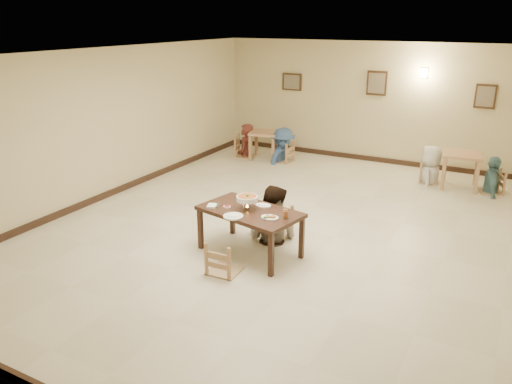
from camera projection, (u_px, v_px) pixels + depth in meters
The scene contains 32 objects.
floor at pixel (288, 227), 8.92m from camera, with size 10.00×10.00×0.00m, color beige.
ceiling at pixel (291, 54), 7.93m from camera, with size 10.00×10.00×0.00m, color white.
wall_back at pixel (372, 103), 12.58m from camera, with size 10.00×10.00×0.00m, color beige.
wall_front at pixel (47, 271), 4.27m from camera, with size 10.00×10.00×0.00m, color beige.
wall_left at pixel (112, 123), 10.20m from camera, with size 10.00×10.00×0.00m, color beige.
baseboard_back at pixel (367, 158), 13.04m from camera, with size 8.00×0.06×0.12m, color black.
baseboard_left at pixel (119, 189), 10.67m from camera, with size 0.06×10.00×0.12m, color black.
picture_a at pixel (292, 82), 13.39m from camera, with size 0.55×0.04×0.45m.
picture_b at pixel (377, 83), 12.34m from camera, with size 0.50×0.04×0.60m.
picture_c at pixel (485, 96), 11.27m from camera, with size 0.45×0.04×0.55m.
wall_sconce at pixel (424, 73), 11.75m from camera, with size 0.16×0.05×0.22m, color #FFD88C.
main_table at pixel (250, 215), 7.73m from camera, with size 1.71×1.18×0.73m.
chair_far at pixel (275, 208), 8.39m from camera, with size 0.47×0.47×1.01m.
chair_near at pixel (224, 242), 7.20m from camera, with size 0.45×0.45×0.95m.
main_diner at pixel (273, 186), 8.16m from camera, with size 0.91×0.71×1.88m, color gray.
curry_warmer at pixel (247, 199), 7.67m from camera, with size 0.37×0.33×0.30m.
rice_plate_far at pixel (263, 205), 7.85m from camera, with size 0.26×0.26×0.06m.
rice_plate_near at pixel (233, 216), 7.42m from camera, with size 0.30×0.30×0.07m.
fried_plate at pixel (270, 217), 7.37m from camera, with size 0.27×0.27×0.06m.
chili_dish at pixel (227, 207), 7.80m from camera, with size 0.12×0.12×0.02m.
napkin_cutlery at pixel (212, 206), 7.82m from camera, with size 0.21×0.28×0.03m.
drink_glass at pixel (286, 214), 7.36m from camera, with size 0.07×0.07×0.15m.
bg_table_left at pixel (265, 137), 13.03m from camera, with size 0.88×0.88×0.73m.
bg_table_right at pixel (462, 159), 10.78m from camera, with size 0.86×0.86×0.78m.
bg_chair_ll at pixel (245, 137), 13.23m from camera, with size 0.51×0.51×1.08m.
bg_chair_lr at pixel (283, 143), 12.80m from camera, with size 0.47×0.47×1.00m.
bg_chair_rl at pixel (431, 163), 11.20m from camera, with size 0.43×0.43×0.91m.
bg_chair_rr at pixel (493, 171), 10.52m from camera, with size 0.44×0.44×0.94m.
bg_diner_a at pixel (245, 124), 13.11m from camera, with size 0.65×0.42×1.78m, color #59251F.
bg_diner_b at pixel (283, 128), 12.67m from camera, with size 1.14×0.66×1.77m, color #395A8E.
bg_diner_c at pixel (433, 146), 11.07m from camera, with size 0.83×0.54×1.70m, color silver.
bg_diner_d at pixel (496, 157), 10.41m from camera, with size 0.93×0.39×1.59m, color #5A8C97.
Camera 1 is at (3.37, -7.50, 3.55)m, focal length 35.00 mm.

